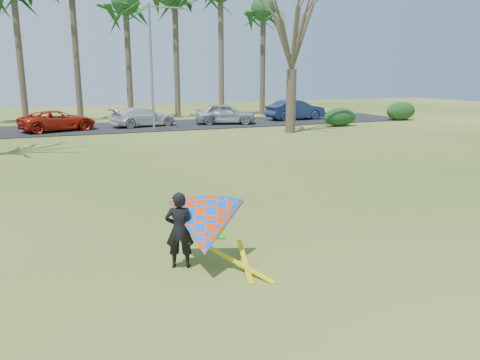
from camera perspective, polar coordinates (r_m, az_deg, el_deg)
name	(u,v)px	position (r m, az deg, el deg)	size (l,w,h in m)	color
ground	(274,248)	(10.35, 4.21, -8.25)	(100.00, 100.00, 0.00)	#245913
parking_strip	(117,127)	(34.11, -14.79, 6.23)	(46.00, 7.00, 0.06)	black
palm_6	(125,3)	(40.50, -13.79, 20.24)	(4.84, 4.84, 10.84)	#453529
palm_9	(263,10)	(44.00, 2.85, 19.96)	(4.84, 4.84, 10.84)	#48382B
bare_tree_right	(293,26)	(30.38, 6.45, 18.16)	(6.27, 6.27, 9.21)	#4A392C
streetlight	(154,62)	(31.32, -10.48, 14.02)	(2.28, 0.18, 8.00)	gray
hedge_near	(340,117)	(34.65, 12.08, 7.50)	(2.59, 1.18, 1.30)	#143917
hedge_far	(401,111)	(40.42, 19.02, 7.95)	(2.68, 1.26, 1.49)	#173E16
car_2	(58,121)	(32.87, -21.32, 6.76)	(2.20, 4.77, 1.32)	#AB1D0D
car_3	(144,117)	(34.08, -11.66, 7.57)	(1.88, 4.62, 1.34)	silver
car_4	(225,114)	(34.97, -1.81, 8.10)	(1.79, 4.45, 1.52)	#9EA4AB
car_5	(296,110)	(38.50, 6.78, 8.50)	(1.68, 4.81, 1.59)	navy
kite_flyer	(204,227)	(9.05, -4.46, -5.75)	(2.13, 2.39, 2.02)	black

